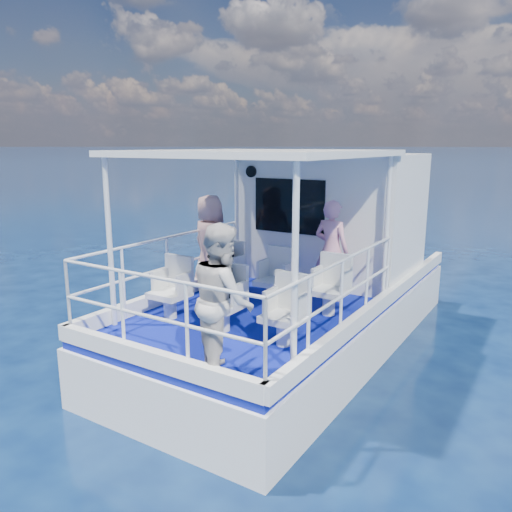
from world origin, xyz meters
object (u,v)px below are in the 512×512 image
Objects in this scene: passenger_port_fwd at (210,243)px; backpack_center at (219,285)px; panda at (218,253)px; passenger_stbd_aft at (223,299)px.

passenger_port_fwd is 3.42× the size of backpack_center.
passenger_port_fwd is 1.89m from backpack_center.
passenger_port_fwd reaches higher than panda.
passenger_stbd_aft is at bearing 146.48° from passenger_port_fwd.
backpack_center is at bearing -52.82° from panda.
backpack_center is 0.41m from panda.
backpack_center is (1.22, -1.43, -0.18)m from passenger_port_fwd.
passenger_port_fwd is at bearing 130.57° from backpack_center.
panda is at bearing 127.18° from backpack_center.
panda is (-0.75, 0.94, 0.23)m from passenger_stbd_aft.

